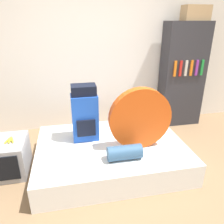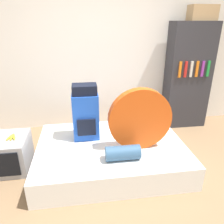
% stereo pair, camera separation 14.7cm
% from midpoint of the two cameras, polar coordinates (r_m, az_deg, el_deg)
% --- Properties ---
extents(ground_plane, '(16.00, 16.00, 0.00)m').
position_cam_midpoint_polar(ground_plane, '(2.65, 2.19, -20.52)').
color(ground_plane, '#846647').
extents(wall_back, '(8.00, 0.05, 2.60)m').
position_cam_midpoint_polar(wall_back, '(3.85, -4.47, 15.00)').
color(wall_back, white).
rests_on(wall_back, ground_plane).
extents(bed, '(1.92, 1.39, 0.31)m').
position_cam_midpoint_polar(bed, '(3.01, -1.73, -10.75)').
color(bed, white).
rests_on(bed, ground_plane).
extents(backpack, '(0.34, 0.27, 0.76)m').
position_cam_midpoint_polar(backpack, '(2.91, -8.55, -0.50)').
color(backpack, blue).
rests_on(backpack, bed).
extents(tent_bag, '(0.78, 0.11, 0.78)m').
position_cam_midpoint_polar(tent_bag, '(2.70, 5.80, -1.72)').
color(tent_bag, '#D14C14').
rests_on(tent_bag, bed).
extents(sleeping_roll, '(0.40, 0.17, 0.17)m').
position_cam_midpoint_polar(sleeping_roll, '(2.58, 1.66, -10.56)').
color(sleeping_roll, '#33567A').
rests_on(sleeping_roll, bed).
extents(television, '(0.55, 0.56, 0.44)m').
position_cam_midpoint_polar(television, '(3.17, -27.42, -10.42)').
color(television, '#939399').
rests_on(television, ground_plane).
extents(banana_bunch, '(0.13, 0.17, 0.03)m').
position_cam_midpoint_polar(banana_bunch, '(3.03, -26.36, -6.55)').
color(banana_bunch, yellow).
rests_on(banana_bunch, television).
extents(bookshelf, '(0.74, 0.37, 1.81)m').
position_cam_midpoint_polar(bookshelf, '(4.12, 16.87, 9.08)').
color(bookshelf, '#2D2D33').
rests_on(bookshelf, ground_plane).
extents(cardboard_box, '(0.43, 0.23, 0.23)m').
position_cam_midpoint_polar(cardboard_box, '(4.07, 20.01, 23.17)').
color(cardboard_box, tan).
rests_on(cardboard_box, bookshelf).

